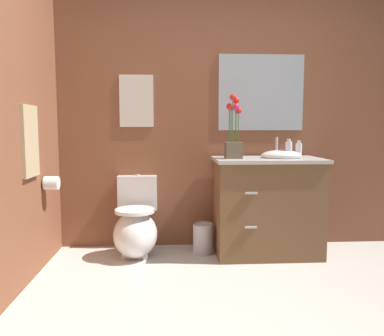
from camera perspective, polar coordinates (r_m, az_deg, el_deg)
The scene contains 11 objects.
wall_back at distance 3.67m, azimuth 6.52°, elevation 7.95°, with size 4.51×0.05×2.50m, color brown.
toilet at distance 3.45m, azimuth -8.37°, elevation -8.85°, with size 0.38×0.59×0.69m.
vanity_cabinet at distance 3.47m, azimuth 11.12°, elevation -5.42°, with size 0.94×0.56×1.04m.
flower_vase at distance 3.31m, azimuth 6.20°, elevation 4.55°, with size 0.14×0.14×0.55m.
soap_bottle at distance 3.42m, azimuth 14.18°, elevation 2.69°, with size 0.06×0.06×0.17m.
lotion_bottle at distance 3.48m, azimuth 15.58°, elevation 2.58°, with size 0.05×0.05×0.15m.
trash_bin at distance 3.49m, azimuth 1.65°, elevation -10.42°, with size 0.18×0.18×0.27m.
wall_poster at distance 3.61m, azimuth -8.27°, elevation 9.83°, with size 0.31×0.01×0.47m, color silver.
wall_mirror at distance 3.70m, azimuth 10.25°, elevation 10.98°, with size 0.80×0.01×0.70m, color #B2BCC6.
hanging_towel at distance 3.01m, azimuth -22.99°, elevation 3.69°, with size 0.03×0.28×0.52m, color tan.
toilet_paper_roll at distance 3.30m, azimuth -20.16°, elevation -2.11°, with size 0.11×0.11×0.11m, color white.
Camera 1 is at (-0.42, -1.87, 1.13)m, focal length 35.84 mm.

